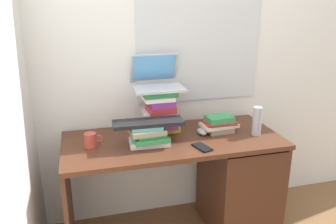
{
  "coord_description": "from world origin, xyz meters",
  "views": [
    {
      "loc": [
        -0.55,
        -1.94,
        1.57
      ],
      "look_at": [
        -0.03,
        0.0,
        0.91
      ],
      "focal_mm": 36.41,
      "sensor_mm": 36.0,
      "label": 1
    }
  ],
  "objects_px": {
    "book_stack_side": "(219,124)",
    "book_stack_keyboard_riser": "(148,135)",
    "water_bottle": "(257,121)",
    "mug": "(91,140)",
    "desk": "(223,178)",
    "keyboard": "(148,123)",
    "cell_phone": "(202,147)",
    "book_stack_tall": "(160,112)",
    "laptop": "(157,80)",
    "computer_mouse": "(202,132)"
  },
  "relations": [
    {
      "from": "book_stack_side",
      "to": "book_stack_keyboard_riser",
      "type": "bearing_deg",
      "value": -169.78
    },
    {
      "from": "water_bottle",
      "to": "mug",
      "type": "bearing_deg",
      "value": 175.42
    },
    {
      "from": "desk",
      "to": "book_stack_side",
      "type": "xyz_separation_m",
      "value": [
        -0.02,
        0.05,
        0.39
      ]
    },
    {
      "from": "desk",
      "to": "keyboard",
      "type": "distance_m",
      "value": 0.71
    },
    {
      "from": "book_stack_keyboard_riser",
      "to": "book_stack_side",
      "type": "bearing_deg",
      "value": 10.22
    },
    {
      "from": "desk",
      "to": "cell_phone",
      "type": "distance_m",
      "value": 0.44
    },
    {
      "from": "desk",
      "to": "book_stack_tall",
      "type": "relative_size",
      "value": 4.76
    },
    {
      "from": "laptop",
      "to": "book_stack_side",
      "type": "bearing_deg",
      "value": -23.6
    },
    {
      "from": "book_stack_tall",
      "to": "mug",
      "type": "height_order",
      "value": "book_stack_tall"
    },
    {
      "from": "laptop",
      "to": "cell_phone",
      "type": "bearing_deg",
      "value": -64.56
    },
    {
      "from": "book_stack_keyboard_riser",
      "to": "water_bottle",
      "type": "distance_m",
      "value": 0.72
    },
    {
      "from": "book_stack_keyboard_riser",
      "to": "water_bottle",
      "type": "bearing_deg",
      "value": -1.59
    },
    {
      "from": "book_stack_tall",
      "to": "water_bottle",
      "type": "xyz_separation_m",
      "value": [
        0.6,
        -0.21,
        -0.05
      ]
    },
    {
      "from": "book_stack_tall",
      "to": "water_bottle",
      "type": "bearing_deg",
      "value": -19.54
    },
    {
      "from": "book_stack_side",
      "to": "laptop",
      "type": "bearing_deg",
      "value": 156.4
    },
    {
      "from": "book_stack_keyboard_riser",
      "to": "computer_mouse",
      "type": "distance_m",
      "value": 0.39
    },
    {
      "from": "laptop",
      "to": "computer_mouse",
      "type": "relative_size",
      "value": 3.1
    },
    {
      "from": "keyboard",
      "to": "water_bottle",
      "type": "bearing_deg",
      "value": 1.01
    },
    {
      "from": "cell_phone",
      "to": "computer_mouse",
      "type": "bearing_deg",
      "value": 54.51
    },
    {
      "from": "laptop",
      "to": "mug",
      "type": "bearing_deg",
      "value": -157.04
    },
    {
      "from": "cell_phone",
      "to": "keyboard",
      "type": "bearing_deg",
      "value": 142.27
    },
    {
      "from": "computer_mouse",
      "to": "laptop",
      "type": "bearing_deg",
      "value": 145.9
    },
    {
      "from": "book_stack_side",
      "to": "laptop",
      "type": "relative_size",
      "value": 0.78
    },
    {
      "from": "desk",
      "to": "laptop",
      "type": "distance_m",
      "value": 0.82
    },
    {
      "from": "mug",
      "to": "cell_phone",
      "type": "bearing_deg",
      "value": -16.77
    },
    {
      "from": "water_bottle",
      "to": "book_stack_keyboard_riser",
      "type": "bearing_deg",
      "value": 178.41
    },
    {
      "from": "book_stack_tall",
      "to": "computer_mouse",
      "type": "relative_size",
      "value": 2.81
    },
    {
      "from": "book_stack_keyboard_riser",
      "to": "book_stack_side",
      "type": "xyz_separation_m",
      "value": [
        0.5,
        0.09,
        -0.01
      ]
    },
    {
      "from": "book_stack_side",
      "to": "water_bottle",
      "type": "distance_m",
      "value": 0.24
    },
    {
      "from": "water_bottle",
      "to": "laptop",
      "type": "bearing_deg",
      "value": 155.1
    },
    {
      "from": "laptop",
      "to": "keyboard",
      "type": "relative_size",
      "value": 0.77
    },
    {
      "from": "book_stack_keyboard_riser",
      "to": "keyboard",
      "type": "relative_size",
      "value": 0.59
    },
    {
      "from": "book_stack_tall",
      "to": "computer_mouse",
      "type": "bearing_deg",
      "value": -23.05
    },
    {
      "from": "book_stack_tall",
      "to": "laptop",
      "type": "xyz_separation_m",
      "value": [
        -0.0,
        0.07,
        0.2
      ]
    },
    {
      "from": "mug",
      "to": "cell_phone",
      "type": "height_order",
      "value": "mug"
    },
    {
      "from": "keyboard",
      "to": "computer_mouse",
      "type": "xyz_separation_m",
      "value": [
        0.38,
        0.09,
        -0.13
      ]
    },
    {
      "from": "computer_mouse",
      "to": "keyboard",
      "type": "bearing_deg",
      "value": -167.05
    },
    {
      "from": "book_stack_keyboard_riser",
      "to": "mug",
      "type": "height_order",
      "value": "book_stack_keyboard_riser"
    },
    {
      "from": "book_stack_tall",
      "to": "keyboard",
      "type": "bearing_deg",
      "value": -121.05
    },
    {
      "from": "book_stack_keyboard_riser",
      "to": "keyboard",
      "type": "height_order",
      "value": "keyboard"
    },
    {
      "from": "desk",
      "to": "cell_phone",
      "type": "xyz_separation_m",
      "value": [
        -0.22,
        -0.17,
        0.33
      ]
    },
    {
      "from": "book_stack_tall",
      "to": "book_stack_keyboard_riser",
      "type": "relative_size",
      "value": 1.18
    },
    {
      "from": "book_stack_side",
      "to": "mug",
      "type": "distance_m",
      "value": 0.84
    },
    {
      "from": "desk",
      "to": "book_stack_keyboard_riser",
      "type": "height_order",
      "value": "book_stack_keyboard_riser"
    },
    {
      "from": "laptop",
      "to": "mug",
      "type": "distance_m",
      "value": 0.58
    },
    {
      "from": "cell_phone",
      "to": "book_stack_keyboard_riser",
      "type": "bearing_deg",
      "value": 141.41
    },
    {
      "from": "desk",
      "to": "water_bottle",
      "type": "xyz_separation_m",
      "value": [
        0.19,
        -0.06,
        0.42
      ]
    },
    {
      "from": "book_stack_keyboard_riser",
      "to": "computer_mouse",
      "type": "relative_size",
      "value": 2.39
    },
    {
      "from": "desk",
      "to": "mug",
      "type": "xyz_separation_m",
      "value": [
        -0.87,
        0.03,
        0.37
      ]
    },
    {
      "from": "desk",
      "to": "water_bottle",
      "type": "height_order",
      "value": "water_bottle"
    }
  ]
}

